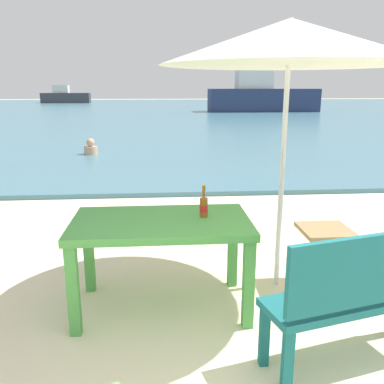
% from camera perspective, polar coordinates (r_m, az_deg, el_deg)
% --- Properties ---
extents(sea_water, '(120.00, 50.00, 0.08)m').
position_cam_1_polar(sea_water, '(31.60, -3.19, 11.31)').
color(sea_water, teal).
rests_on(sea_water, ground_plane).
extents(picnic_table_green, '(1.40, 0.80, 0.76)m').
position_cam_1_polar(picnic_table_green, '(3.27, -4.30, -5.68)').
color(picnic_table_green, '#4C9E47').
rests_on(picnic_table_green, ground_plane).
extents(beer_bottle_amber, '(0.07, 0.07, 0.26)m').
position_cam_1_polar(beer_bottle_amber, '(3.27, 1.64, -1.89)').
color(beer_bottle_amber, brown).
rests_on(beer_bottle_amber, picnic_table_green).
extents(patio_umbrella, '(2.10, 2.10, 2.30)m').
position_cam_1_polar(patio_umbrella, '(3.56, 13.40, 19.60)').
color(patio_umbrella, silver).
rests_on(patio_umbrella, ground_plane).
extents(side_table_wood, '(0.44, 0.44, 0.54)m').
position_cam_1_polar(side_table_wood, '(3.94, 17.89, -7.41)').
color(side_table_wood, '#9E7A51').
rests_on(side_table_wood, ground_plane).
extents(bench_teal_center, '(1.25, 0.65, 0.95)m').
position_cam_1_polar(bench_teal_center, '(2.83, 22.51, -12.61)').
color(bench_teal_center, '#196066').
rests_on(bench_teal_center, ground_plane).
extents(swimmer_person, '(0.34, 0.34, 0.41)m').
position_cam_1_polar(swimmer_person, '(10.91, -13.90, 5.96)').
color(swimmer_person, tan).
rests_on(swimmer_person, sea_water).
extents(boat_tanker, '(7.51, 2.05, 2.73)m').
position_cam_1_polar(boat_tanker, '(29.51, 9.64, 12.90)').
color(boat_tanker, navy).
rests_on(boat_tanker, sea_water).
extents(boat_sailboat, '(5.00, 1.36, 1.82)m').
position_cam_1_polar(boat_sailboat, '(46.44, -17.22, 12.57)').
color(boat_sailboat, '#38383F').
rests_on(boat_sailboat, sea_water).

